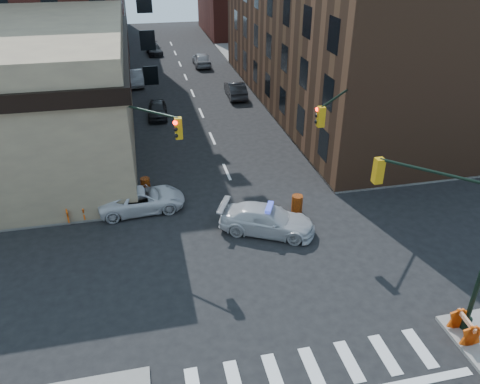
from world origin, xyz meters
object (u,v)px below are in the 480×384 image
parked_car_wfar (136,78)px  barrel_road (297,204)px  pedestrian_a (85,180)px  barrel_bank (146,186)px  parked_car_wnear (157,110)px  barricade_se_a (465,327)px  police_car (267,220)px  parked_car_enear (235,89)px  barricade_nw_a (75,213)px  pedestrian_b (80,196)px  pickup (142,200)px

parked_car_wfar → barrel_road: bearing=-76.9°
pedestrian_a → barrel_bank: pedestrian_a is taller
parked_car_wnear → barricade_se_a: 30.29m
police_car → parked_car_wnear: 19.90m
parked_car_wfar → barrel_road: (8.46, -28.30, -0.17)m
police_car → barrel_road: bearing=-29.5°
parked_car_wnear → parked_car_wfar: 10.58m
parked_car_enear → barricade_se_a: size_ratio=3.73×
pedestrian_a → barrel_road: 13.03m
parked_car_wfar → pedestrian_a: (-3.63, -23.47, 0.33)m
parked_car_wnear → barrel_bank: size_ratio=3.95×
parked_car_wfar → pedestrian_a: bearing=-102.4°
parked_car_wnear → barricade_nw_a: parked_car_wnear is taller
barrel_bank → barricade_se_a: barricade_se_a is taller
pedestrian_a → barricade_se_a: bearing=-21.5°
parked_car_enear → pedestrian_b: size_ratio=2.63×
pedestrian_a → barricade_nw_a: bearing=-73.6°
pedestrian_b → barricade_nw_a: 1.22m
parked_car_wfar → barricade_se_a: parked_car_wfar is taller
parked_car_wnear → pedestrian_b: size_ratio=2.28×
pickup → parked_car_wnear: 15.69m
barrel_road → barricade_nw_a: (-12.47, 1.75, 0.01)m
parked_car_wfar → barrel_bank: (-0.01, -24.03, -0.22)m
barrel_bank → barricade_nw_a: (-4.00, -2.52, 0.06)m
pedestrian_b → barrel_bank: (3.77, 1.41, -0.53)m
barrel_road → parked_car_enear: bearing=87.4°
parked_car_wfar → barricade_nw_a: 26.85m
barrel_bank → pedestrian_b: bearing=-159.5°
barricade_se_a → barricade_nw_a: barricade_se_a is taller
parked_car_enear → barricade_se_a: 32.63m
parked_car_enear → barrel_road: size_ratio=4.16×
parked_car_wfar → barricade_se_a: (11.89, -38.96, -0.11)m
parked_car_wnear → parked_car_wfar: size_ratio=0.92×
police_car → barrel_road: (2.22, 1.51, -0.19)m
pedestrian_a → barrel_bank: 3.70m
barrel_bank → barricade_nw_a: size_ratio=0.91×
pedestrian_a → barrel_road: pedestrian_a is taller
pickup → barrel_road: (8.77, -2.28, -0.13)m
pedestrian_a → pedestrian_b: pedestrian_a is taller
police_car → barricade_nw_a: police_car is taller
parked_car_wnear → parked_car_enear: parked_car_enear is taller
parked_car_wnear → barricade_se_a: size_ratio=3.23×
barrel_road → barricade_se_a: size_ratio=0.90×
police_car → parked_car_wfar: bearing=38.1°
pedestrian_b → barricade_nw_a: pedestrian_b is taller
parked_car_enear → police_car: bearing=84.2°
pedestrian_b → barrel_road: size_ratio=1.58×
barricade_nw_a → barrel_road: bearing=-19.0°
barrel_bank → police_car: bearing=-42.8°
barrel_road → police_car: bearing=-145.8°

